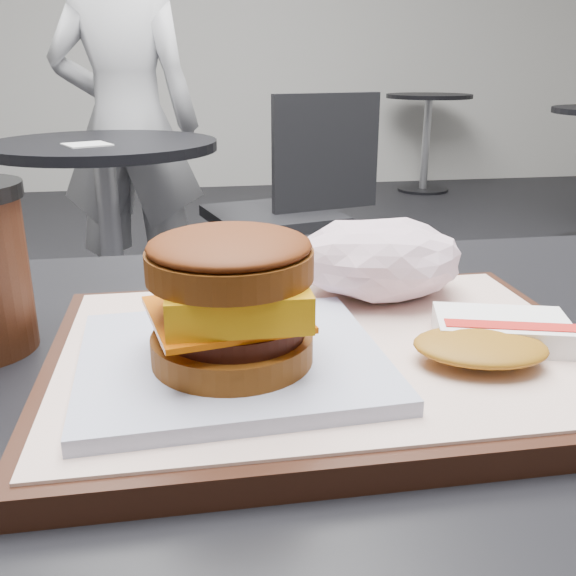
# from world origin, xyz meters

# --- Properties ---
(customer_table) EXTENTS (0.80, 0.60, 0.77)m
(customer_table) POSITION_xyz_m (0.00, 0.00, 0.58)
(customer_table) COLOR #A5A5AA
(customer_table) RESTS_ON ground
(serving_tray) EXTENTS (0.38, 0.28, 0.02)m
(serving_tray) POSITION_xyz_m (-0.02, -0.02, 0.78)
(serving_tray) COLOR black
(serving_tray) RESTS_ON customer_table
(breakfast_sandwich) EXTENTS (0.20, 0.18, 0.09)m
(breakfast_sandwich) POSITION_xyz_m (-0.09, -0.05, 0.83)
(breakfast_sandwich) COLOR silver
(breakfast_sandwich) RESTS_ON serving_tray
(hash_brown) EXTENTS (0.13, 0.11, 0.02)m
(hash_brown) POSITION_xyz_m (0.09, -0.05, 0.80)
(hash_brown) COLOR white
(hash_brown) RESTS_ON serving_tray
(crumpled_wrapper) EXTENTS (0.14, 0.11, 0.06)m
(crumpled_wrapper) POSITION_xyz_m (0.05, 0.08, 0.82)
(crumpled_wrapper) COLOR white
(crumpled_wrapper) RESTS_ON serving_tray
(neighbor_table) EXTENTS (0.70, 0.70, 0.75)m
(neighbor_table) POSITION_xyz_m (-0.35, 1.65, 0.55)
(neighbor_table) COLOR black
(neighbor_table) RESTS_ON ground
(napkin) EXTENTS (0.16, 0.16, 0.00)m
(napkin) POSITION_xyz_m (-0.38, 1.55, 0.75)
(napkin) COLOR white
(napkin) RESTS_ON neighbor_table
(neighbor_chair) EXTENTS (0.64, 0.51, 0.88)m
(neighbor_chair) POSITION_xyz_m (0.26, 1.80, 0.51)
(neighbor_chair) COLOR #ABABB0
(neighbor_chair) RESTS_ON ground
(patron) EXTENTS (0.59, 0.43, 1.50)m
(patron) POSITION_xyz_m (-0.31, 2.13, 0.75)
(patron) COLOR #BCBCC0
(patron) RESTS_ON ground
(bg_table_far) EXTENTS (0.66, 0.66, 0.75)m
(bg_table_far) POSITION_xyz_m (1.80, 4.50, 0.56)
(bg_table_far) COLOR black
(bg_table_far) RESTS_ON ground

